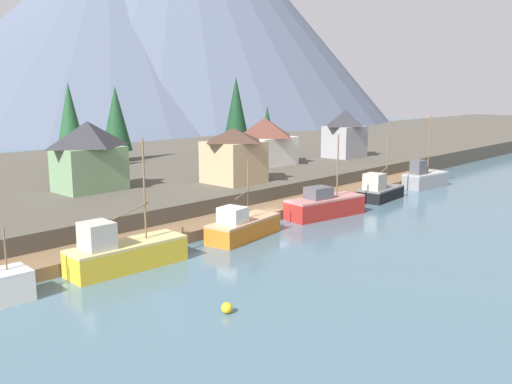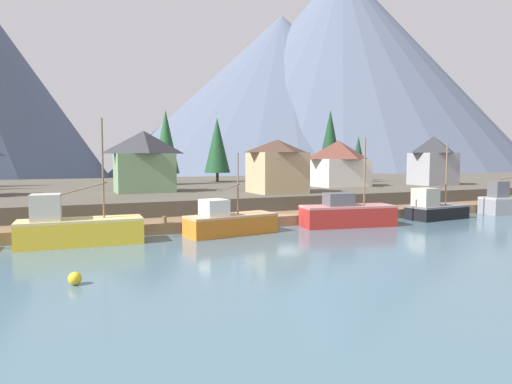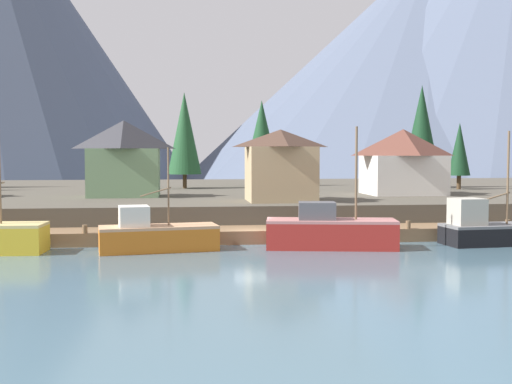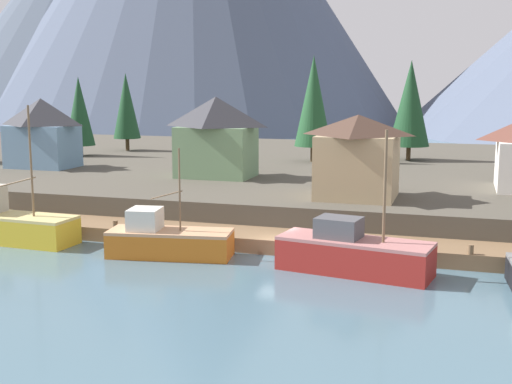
{
  "view_description": "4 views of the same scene",
  "coord_description": "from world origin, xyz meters",
  "px_view_note": "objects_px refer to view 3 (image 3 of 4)",
  "views": [
    {
      "loc": [
        -41.64,
        -36.41,
        13.36
      ],
      "look_at": [
        -1.0,
        1.65,
        2.99
      ],
      "focal_mm": 39.02,
      "sensor_mm": 36.0,
      "label": 1
    },
    {
      "loc": [
        -20.41,
        -38.34,
        6.62
      ],
      "look_at": [
        -2.08,
        2.87,
        3.22
      ],
      "focal_mm": 31.39,
      "sensor_mm": 36.0,
      "label": 2
    },
    {
      "loc": [
        -5.1,
        -45.71,
        6.61
      ],
      "look_at": [
        0.68,
        3.04,
        3.71
      ],
      "focal_mm": 44.19,
      "sensor_mm": 36.0,
      "label": 3
    },
    {
      "loc": [
        11.2,
        -40.91,
        11.21
      ],
      "look_at": [
        -2.51,
        3.28,
        3.62
      ],
      "focal_mm": 46.75,
      "sensor_mm": 36.0,
      "label": 4
    }
  ],
  "objects_px": {
    "house_white": "(403,161)",
    "house_green": "(124,158)",
    "conifer_back_left": "(459,149)",
    "fishing_boat_orange": "(156,235)",
    "fishing_boat_red": "(330,231)",
    "fishing_boat_black": "(485,229)",
    "house_tan": "(280,165)",
    "conifer_near_right": "(184,133)",
    "conifer_mid_left": "(262,137)",
    "conifer_centre": "(422,132)"
  },
  "relations": [
    {
      "from": "fishing_boat_red",
      "to": "house_white",
      "type": "height_order",
      "value": "house_white"
    },
    {
      "from": "fishing_boat_orange",
      "to": "house_tan",
      "type": "height_order",
      "value": "house_tan"
    },
    {
      "from": "house_white",
      "to": "conifer_centre",
      "type": "height_order",
      "value": "conifer_centre"
    },
    {
      "from": "house_white",
      "to": "house_green",
      "type": "bearing_deg",
      "value": -179.2
    },
    {
      "from": "conifer_back_left",
      "to": "house_tan",
      "type": "bearing_deg",
      "value": -145.65
    },
    {
      "from": "house_white",
      "to": "conifer_back_left",
      "type": "xyz_separation_m",
      "value": [
        10.08,
        8.61,
        1.3
      ]
    },
    {
      "from": "fishing_boat_orange",
      "to": "fishing_boat_red",
      "type": "xyz_separation_m",
      "value": [
        12.19,
        -0.2,
        0.12
      ]
    },
    {
      "from": "conifer_mid_left",
      "to": "fishing_boat_black",
      "type": "bearing_deg",
      "value": -73.14
    },
    {
      "from": "fishing_boat_red",
      "to": "house_green",
      "type": "bearing_deg",
      "value": 138.94
    },
    {
      "from": "fishing_boat_black",
      "to": "conifer_mid_left",
      "type": "relative_size",
      "value": 0.74
    },
    {
      "from": "house_white",
      "to": "house_green",
      "type": "distance_m",
      "value": 28.48
    },
    {
      "from": "fishing_boat_black",
      "to": "conifer_back_left",
      "type": "relative_size",
      "value": 1.05
    },
    {
      "from": "house_white",
      "to": "conifer_near_right",
      "type": "relative_size",
      "value": 0.67
    },
    {
      "from": "house_tan",
      "to": "conifer_back_left",
      "type": "relative_size",
      "value": 0.8
    },
    {
      "from": "house_white",
      "to": "fishing_boat_red",
      "type": "bearing_deg",
      "value": -122.12
    },
    {
      "from": "house_green",
      "to": "fishing_boat_red",
      "type": "bearing_deg",
      "value": -50.65
    },
    {
      "from": "house_green",
      "to": "fishing_boat_black",
      "type": "bearing_deg",
      "value": -34.52
    },
    {
      "from": "house_white",
      "to": "conifer_mid_left",
      "type": "distance_m",
      "value": 22.88
    },
    {
      "from": "conifer_near_right",
      "to": "conifer_back_left",
      "type": "xyz_separation_m",
      "value": [
        32.58,
        -5.64,
        -1.96
      ]
    },
    {
      "from": "fishing_boat_red",
      "to": "conifer_mid_left",
      "type": "relative_size",
      "value": 0.84
    },
    {
      "from": "house_white",
      "to": "conifer_near_right",
      "type": "distance_m",
      "value": 26.83
    },
    {
      "from": "conifer_mid_left",
      "to": "conifer_near_right",
      "type": "bearing_deg",
      "value": -154.79
    },
    {
      "from": "house_green",
      "to": "conifer_mid_left",
      "type": "bearing_deg",
      "value": 50.34
    },
    {
      "from": "house_white",
      "to": "conifer_mid_left",
      "type": "height_order",
      "value": "conifer_mid_left"
    },
    {
      "from": "fishing_boat_red",
      "to": "conifer_centre",
      "type": "height_order",
      "value": "conifer_centre"
    },
    {
      "from": "fishing_boat_orange",
      "to": "fishing_boat_red",
      "type": "bearing_deg",
      "value": -9.79
    },
    {
      "from": "fishing_boat_black",
      "to": "fishing_boat_red",
      "type": "bearing_deg",
      "value": 177.17
    },
    {
      "from": "conifer_near_right",
      "to": "conifer_mid_left",
      "type": "bearing_deg",
      "value": 25.21
    },
    {
      "from": "house_tan",
      "to": "house_green",
      "type": "bearing_deg",
      "value": 152.23
    },
    {
      "from": "house_white",
      "to": "conifer_centre",
      "type": "distance_m",
      "value": 15.09
    },
    {
      "from": "fishing_boat_red",
      "to": "conifer_centre",
      "type": "xyz_separation_m",
      "value": [
        19.51,
        32.78,
        8.32
      ]
    },
    {
      "from": "fishing_boat_black",
      "to": "house_white",
      "type": "height_order",
      "value": "house_white"
    },
    {
      "from": "fishing_boat_orange",
      "to": "house_green",
      "type": "relative_size",
      "value": 1.12
    },
    {
      "from": "conifer_mid_left",
      "to": "conifer_back_left",
      "type": "bearing_deg",
      "value": -24.85
    },
    {
      "from": "house_white",
      "to": "conifer_back_left",
      "type": "distance_m",
      "value": 13.32
    },
    {
      "from": "house_white",
      "to": "conifer_back_left",
      "type": "relative_size",
      "value": 0.99
    },
    {
      "from": "fishing_boat_red",
      "to": "house_white",
      "type": "xyz_separation_m",
      "value": [
        12.49,
        19.9,
        4.76
      ]
    },
    {
      "from": "fishing_boat_orange",
      "to": "conifer_back_left",
      "type": "relative_size",
      "value": 1.05
    },
    {
      "from": "house_tan",
      "to": "conifer_centre",
      "type": "xyz_separation_m",
      "value": [
        21.16,
        20.83,
        3.79
      ]
    },
    {
      "from": "conifer_near_right",
      "to": "conifer_centre",
      "type": "bearing_deg",
      "value": -2.66
    },
    {
      "from": "house_tan",
      "to": "conifer_mid_left",
      "type": "distance_m",
      "value": 27.2
    },
    {
      "from": "fishing_boat_orange",
      "to": "fishing_boat_black",
      "type": "xyz_separation_m",
      "value": [
        23.97,
        0.2,
        0.06
      ]
    },
    {
      "from": "fishing_boat_black",
      "to": "house_green",
      "type": "height_order",
      "value": "house_green"
    },
    {
      "from": "fishing_boat_red",
      "to": "fishing_boat_black",
      "type": "bearing_deg",
      "value": 11.54
    },
    {
      "from": "fishing_boat_black",
      "to": "conifer_back_left",
      "type": "height_order",
      "value": "conifer_back_left"
    },
    {
      "from": "fishing_boat_black",
      "to": "house_tan",
      "type": "relative_size",
      "value": 1.32
    },
    {
      "from": "fishing_boat_red",
      "to": "conifer_mid_left",
      "type": "xyz_separation_m",
      "value": [
        0.1,
        38.91,
        7.73
      ]
    },
    {
      "from": "conifer_mid_left",
      "to": "house_tan",
      "type": "bearing_deg",
      "value": -93.73
    },
    {
      "from": "fishing_boat_red",
      "to": "house_green",
      "type": "distance_m",
      "value": 25.73
    },
    {
      "from": "house_white",
      "to": "house_green",
      "type": "xyz_separation_m",
      "value": [
        -28.48,
        -0.4,
        0.36
      ]
    }
  ]
}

